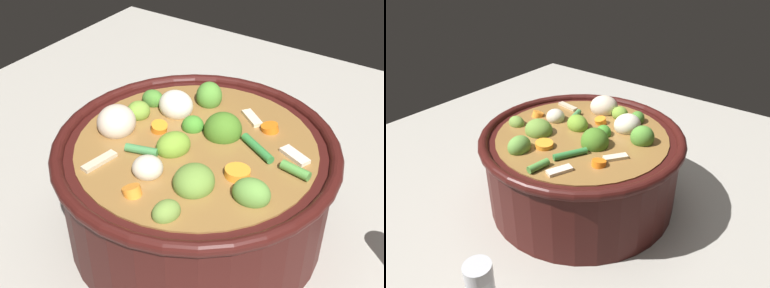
# 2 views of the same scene
# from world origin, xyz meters

# --- Properties ---
(ground_plane) EXTENTS (1.10, 1.10, 0.00)m
(ground_plane) POSITION_xyz_m (0.00, 0.00, 0.00)
(ground_plane) COLOR #9E998E
(cooking_pot) EXTENTS (0.33, 0.33, 0.15)m
(cooking_pot) POSITION_xyz_m (-0.00, 0.00, 0.07)
(cooking_pot) COLOR #38110F
(cooking_pot) RESTS_ON ground_plane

